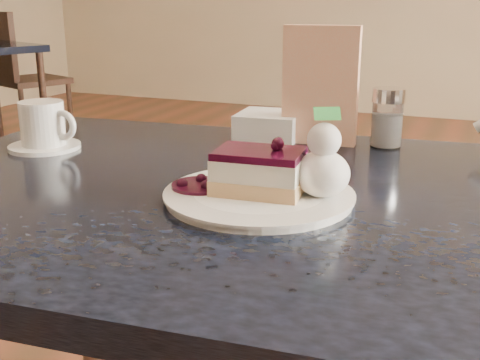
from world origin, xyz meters
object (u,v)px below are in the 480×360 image
at_px(main_table, 268,240).
at_px(cheesecake_slice, 259,172).
at_px(coffee_set, 44,128).
at_px(dessert_plate, 259,196).

height_order(main_table, cheesecake_slice, cheesecake_slice).
bearing_deg(coffee_set, main_table, -9.07).
relative_size(main_table, dessert_plate, 4.96).
bearing_deg(main_table, cheesecake_slice, -90.00).
height_order(main_table, coffee_set, coffee_set).
xyz_separation_m(main_table, coffee_set, (-0.48, 0.08, 0.12)).
bearing_deg(coffee_set, cheesecake_slice, -14.81).
distance_m(dessert_plate, coffee_set, 0.50).
bearing_deg(dessert_plate, main_table, 95.09).
height_order(dessert_plate, coffee_set, coffee_set).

